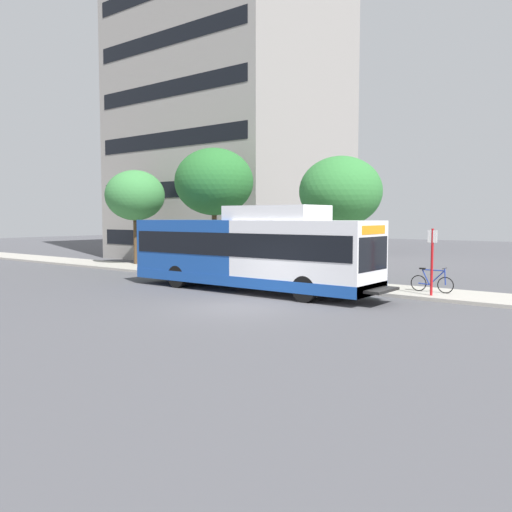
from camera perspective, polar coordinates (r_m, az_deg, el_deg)
ground_plane at (r=24.49m, az=-16.38°, el=-3.42°), size 120.00×120.00×0.00m
sidewalk_curb at (r=27.79m, az=-2.13°, el=-2.22°), size 3.00×56.00×0.14m
transit_bus at (r=22.65m, az=-0.67°, el=0.48°), size 2.58×12.25×3.65m
bus_stop_sign_pole at (r=21.55m, az=18.45°, el=-0.07°), size 0.10×0.36×2.60m
bicycle_parked at (r=22.58m, az=18.44°, el=-2.66°), size 0.52×1.76×1.02m
street_tree_near_stop at (r=25.28m, az=9.10°, el=6.86°), size 3.88×3.88×5.89m
street_tree_mid_block at (r=29.82m, az=-4.54°, el=7.96°), size 4.39×4.39×6.87m
street_tree_far_block at (r=35.21m, az=-12.92°, el=6.37°), size 3.81×3.81×6.07m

